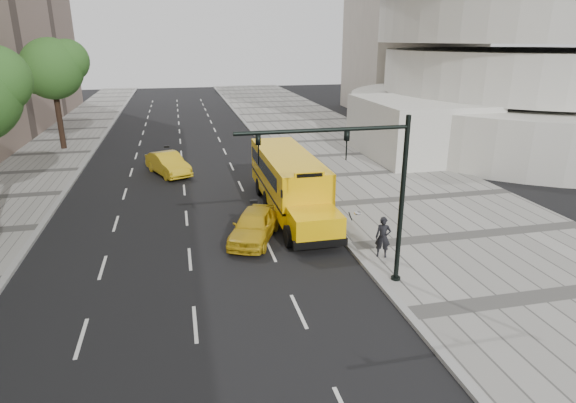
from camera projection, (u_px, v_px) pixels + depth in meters
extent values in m
plane|color=black|center=(206.00, 217.00, 25.18)|extent=(140.00, 140.00, 0.00)
cube|color=gray|center=(416.00, 199.00, 27.69)|extent=(12.00, 140.00, 0.15)
cube|color=gray|center=(316.00, 207.00, 26.42)|extent=(0.30, 140.00, 0.15)
cube|color=gray|center=(40.00, 228.00, 23.46)|extent=(0.30, 140.00, 0.15)
cylinder|color=silver|center=(527.00, 117.00, 43.78)|extent=(32.00, 32.00, 4.00)
cylinder|color=silver|center=(535.00, 71.00, 42.45)|extent=(26.00, 26.00, 3.60)
cylinder|color=silver|center=(543.00, 20.00, 41.09)|extent=(27.60, 27.60, 3.60)
cube|color=silver|center=(417.00, 128.00, 37.28)|extent=(8.00, 10.00, 4.40)
cylinder|color=black|center=(59.00, 115.00, 39.16)|extent=(0.44, 0.44, 5.81)
sphere|color=#29591D|center=(52.00, 69.00, 37.99)|extent=(4.78, 4.78, 4.78)
sphere|color=#29591D|center=(68.00, 61.00, 38.32)|extent=(3.35, 3.35, 3.35)
sphere|color=#29591D|center=(38.00, 75.00, 37.55)|extent=(3.11, 3.11, 3.11)
cube|color=#FFBE06|center=(287.00, 176.00, 26.04)|extent=(2.50, 9.00, 2.45)
cube|color=#FFBE06|center=(315.00, 224.00, 21.18)|extent=(2.20, 2.00, 1.10)
cube|color=black|center=(320.00, 243.00, 20.55)|extent=(2.38, 0.25, 0.35)
cube|color=black|center=(287.00, 185.00, 26.21)|extent=(2.52, 9.00, 0.12)
cube|color=black|center=(309.00, 192.00, 21.79)|extent=(2.05, 0.10, 0.90)
cube|color=black|center=(285.00, 165.00, 26.34)|extent=(2.52, 7.50, 0.70)
cube|color=#FFBE06|center=(309.00, 175.00, 21.52)|extent=(1.40, 0.12, 0.28)
ellipsoid|color=silver|center=(360.00, 215.00, 19.95)|extent=(0.32, 0.32, 0.14)
cylinder|color=black|center=(352.00, 218.00, 20.17)|extent=(0.36, 0.47, 0.58)
cylinder|color=black|center=(289.00, 236.00, 21.41)|extent=(0.30, 1.00, 1.00)
cylinder|color=black|center=(337.00, 232.00, 21.89)|extent=(0.30, 1.00, 1.00)
cylinder|color=black|center=(267.00, 200.00, 26.21)|extent=(0.30, 1.00, 1.00)
cylinder|color=black|center=(307.00, 197.00, 26.69)|extent=(0.30, 1.00, 1.00)
cylinder|color=black|center=(259.00, 187.00, 28.52)|extent=(0.30, 1.00, 1.00)
cylinder|color=black|center=(296.00, 184.00, 28.99)|extent=(0.30, 1.00, 1.00)
imported|color=gold|center=(254.00, 225.00, 22.06)|extent=(3.26, 4.59, 1.45)
imported|color=gold|center=(168.00, 164.00, 32.66)|extent=(3.23, 4.82, 1.50)
imported|color=black|center=(383.00, 237.00, 19.98)|extent=(0.75, 0.64, 1.75)
cylinder|color=black|center=(402.00, 204.00, 17.36)|extent=(0.18, 0.18, 6.40)
cylinder|color=black|center=(395.00, 280.00, 18.35)|extent=(0.36, 0.36, 0.25)
cylinder|color=black|center=(324.00, 130.00, 15.82)|extent=(6.00, 0.14, 0.14)
imported|color=black|center=(346.00, 145.00, 16.17)|extent=(0.16, 0.20, 1.00)
imported|color=black|center=(258.00, 150.00, 15.53)|extent=(0.16, 0.20, 1.00)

